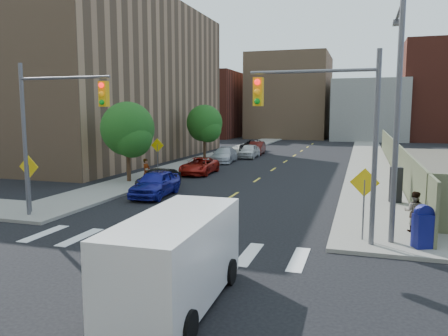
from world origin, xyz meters
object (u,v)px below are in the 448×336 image
Objects in this scene: parked_car_black at (159,179)px; cargo_van at (178,256)px; parked_car_red at (199,166)px; pedestrian_east at (414,212)px; mailbox at (423,227)px; payphone at (396,185)px; pedestrian_west at (146,171)px; parked_car_silver at (224,155)px; parked_car_blue at (155,183)px; parked_car_white at (249,151)px; parked_car_grey at (252,146)px; parked_car_maroon at (257,148)px.

cargo_van is (7.82, -14.88, 0.62)m from parked_car_black.
pedestrian_east is at bearing -45.40° from parked_car_red.
pedestrian_east reaches higher than mailbox.
payphone is 5.78m from pedestrian_east.
cargo_van is 10.58m from pedestrian_east.
pedestrian_west is (-8.98, 15.45, -0.25)m from cargo_van.
pedestrian_east is (14.08, -13.27, 0.31)m from parked_car_red.
pedestrian_west reaches higher than parked_car_silver.
parked_car_blue is 21.82m from parked_car_white.
parked_car_white reaches higher than parked_car_silver.
parked_car_grey reaches higher than parked_car_white.
parked_car_blue is 9.16m from parked_car_red.
cargo_van is at bearing -143.17° from pedestrian_west.
pedestrian_east is at bearing -20.37° from parked_car_blue.
parked_car_maroon is 32.70m from pedestrian_east.
payphone reaches higher than mailbox.
pedestrian_east reaches higher than parked_car_grey.
pedestrian_west is at bearing 122.68° from parked_car_blue.
parked_car_maroon is 3.14m from parked_car_grey.
parked_car_silver is 1.11× the size of parked_car_maroon.
payphone is (13.02, 1.63, 0.32)m from parked_car_blue.
parked_car_silver is 8.54m from parked_car_maroon.
parked_car_black is 0.85× the size of parked_car_maroon.
parked_car_grey is at bearing 89.52° from parked_car_blue.
parked_car_black is at bearing 162.64° from payphone.
parked_car_silver is 4.77m from parked_car_white.
cargo_van is at bearing -159.35° from mailbox.
parked_car_maroon is at bearing 92.21° from parked_car_black.
parked_car_grey is at bearing 107.59° from parked_car_maroon.
cargo_van reaches higher than parked_car_black.
cargo_van is at bearing -58.02° from parked_car_black.
parked_car_red is 1.09× the size of parked_car_white.
parked_car_white is 3.86m from parked_car_maroon.
payphone is (-0.38, 7.87, 0.18)m from mailbox.
parked_car_grey is at bearing 4.88° from pedestrian_west.
parked_car_blue is 14.79m from mailbox.
pedestrian_west is (-15.50, 9.16, 0.09)m from mailbox.
parked_car_silver is 3.19× the size of mailbox.
parked_car_black is 15.67m from pedestrian_east.
pedestrian_west is at bearing -96.96° from parked_car_white.
mailbox is at bearing 42.58° from cargo_van.
cargo_van reaches higher than pedestrian_east.
payphone is (14.32, -26.94, 0.34)m from parked_car_grey.
cargo_van is at bearing -127.86° from payphone.
parked_car_maroon is 34.66m from mailbox.
pedestrian_west reaches higher than parked_car_blue.
pedestrian_east is (13.32, -4.14, 0.21)m from parked_car_blue.
parked_car_blue is 17.27m from parked_car_silver.
pedestrian_west is (-0.80, -14.31, 0.27)m from parked_car_silver.
parked_car_blue reaches higher than parked_car_grey.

